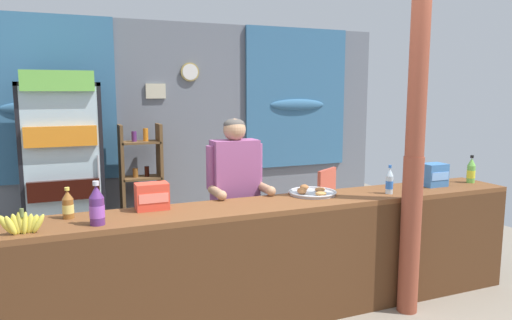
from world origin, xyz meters
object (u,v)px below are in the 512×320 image
drink_fridge (62,158)px  pastry_tray (312,192)px  stall_counter (279,251)px  plastic_lawn_chair (317,198)px  soda_bottle_lime_soda (471,171)px  soda_bottle_grape_soda (97,206)px  soda_bottle_water (389,182)px  shopkeeper (235,186)px  soda_bottle_iced_tea (68,205)px  snack_box_crackers (152,196)px  banana_bunch (22,224)px  bottle_shelf_rack (142,182)px  timber_post (414,163)px  snack_box_biscuit (434,175)px

drink_fridge → pastry_tray: drink_fridge is taller
pastry_tray → stall_counter: bearing=-149.3°
plastic_lawn_chair → soda_bottle_lime_soda: (0.71, -1.62, 0.54)m
soda_bottle_grape_soda → stall_counter: bearing=0.1°
soda_bottle_water → soda_bottle_lime_soda: 1.02m
shopkeeper → soda_bottle_iced_tea: size_ratio=7.28×
stall_counter → soda_bottle_iced_tea: size_ratio=20.63×
soda_bottle_water → drink_fridge: bearing=139.6°
stall_counter → soda_bottle_iced_tea: soda_bottle_iced_tea is taller
shopkeeper → snack_box_crackers: 0.84m
shopkeeper → soda_bottle_lime_soda: shopkeeper is taller
stall_counter → banana_bunch: 1.77m
bottle_shelf_rack → pastry_tray: bearing=-64.2°
stall_counter → snack_box_crackers: bearing=163.6°
drink_fridge → soda_bottle_lime_soda: (3.52, -2.04, -0.05)m
pastry_tray → timber_post: bearing=-36.9°
soda_bottle_water → snack_box_crackers: bearing=173.4°
plastic_lawn_chair → soda_bottle_lime_soda: size_ratio=3.32×
plastic_lawn_chair → soda_bottle_water: 1.82m
drink_fridge → plastic_lawn_chair: (2.81, -0.42, -0.59)m
snack_box_crackers → plastic_lawn_chair: bearing=33.8°
timber_post → banana_bunch: timber_post is taller
stall_counter → plastic_lawn_chair: 2.21m
timber_post → bottle_shelf_rack: (-1.68, 2.65, -0.49)m
bottle_shelf_rack → snack_box_biscuit: bearing=-45.5°
soda_bottle_grape_soda → drink_fridge: bearing=95.0°
timber_post → soda_bottle_water: (-0.02, 0.26, -0.19)m
soda_bottle_lime_soda → banana_bunch: soda_bottle_lime_soda is taller
drink_fridge → snack_box_biscuit: bearing=-33.4°
shopkeeper → soda_bottle_grape_soda: (-1.16, -0.61, 0.07)m
stall_counter → drink_fridge: (-1.47, 2.18, 0.51)m
bottle_shelf_rack → banana_bunch: (-1.09, -2.46, 0.26)m
soda_bottle_lime_soda → snack_box_crackers: bearing=177.6°
snack_box_biscuit → soda_bottle_water: bearing=-169.3°
drink_fridge → soda_bottle_water: drink_fridge is taller
plastic_lawn_chair → snack_box_biscuit: snack_box_biscuit is taller
plastic_lawn_chair → soda_bottle_lime_soda: soda_bottle_lime_soda is taller
shopkeeper → soda_bottle_iced_tea: bearing=-164.4°
drink_fridge → soda_bottle_iced_tea: 1.94m
plastic_lawn_chair → shopkeeper: (-1.46, -1.15, 0.48)m
bottle_shelf_rack → snack_box_crackers: size_ratio=6.02×
stall_counter → timber_post: size_ratio=1.73×
snack_box_crackers → pastry_tray: bearing=-0.5°
drink_fridge → soda_bottle_lime_soda: bearing=-30.1°
stall_counter → timber_post: (1.05, -0.22, 0.64)m
drink_fridge → bottle_shelf_rack: drink_fridge is taller
timber_post → soda_bottle_iced_tea: timber_post is taller
soda_bottle_lime_soda → snack_box_biscuit: bearing=178.7°
timber_post → soda_bottle_iced_tea: bearing=169.7°
bottle_shelf_rack → soda_bottle_water: (1.67, -2.39, 0.30)m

